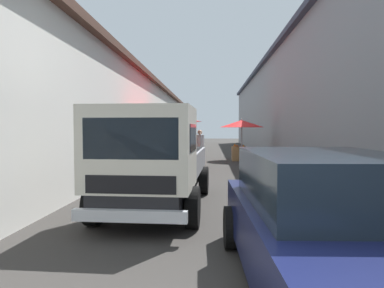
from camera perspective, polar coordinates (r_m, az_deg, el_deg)
The scene contains 11 objects.
ground at distance 15.41m, azimuth 3.53°, elevation -3.80°, with size 90.00×90.00×0.00m, color #33302D.
building_left_whitewash at distance 18.82m, azimuth -17.75°, elevation 4.11°, with size 49.80×7.50×4.49m.
building_right_concrete at distance 18.92m, azimuth 24.73°, elevation 6.37°, with size 49.80×7.50×6.06m.
fruit_stall_near_right at distance 16.22m, azimuth -3.36°, elevation 3.58°, with size 2.84×2.84×2.45m.
fruit_stall_far_left at distance 18.46m, azimuth 8.24°, elevation 2.53°, with size 2.38×2.38×2.25m.
fruit_stall_near_left at distance 13.82m, azimuth -6.14°, elevation 3.15°, with size 2.49×2.49×2.37m.
hatchback_car at distance 3.86m, azimuth 21.62°, elevation -12.07°, with size 3.97×2.03×1.45m.
delivery_truck at distance 6.62m, azimuth -6.87°, elevation -3.20°, with size 4.99×2.12×2.08m.
vendor_by_crates at distance 18.33m, azimuth -3.44°, elevation 0.13°, with size 0.38×0.59×1.61m.
vendor_in_shade at distance 16.10m, azimuth 1.32°, elevation -0.11°, with size 0.58×0.41×1.65m.
plastic_stool at distance 9.69m, azimuth 12.66°, elevation -5.67°, with size 0.30×0.30×0.43m.
Camera 1 is at (-1.82, 0.09, 1.70)m, focal length 31.92 mm.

